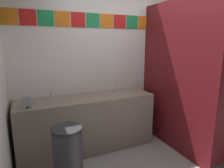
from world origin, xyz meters
name	(u,v)px	position (x,y,z in m)	size (l,w,h in m)	color
wall_back	(124,54)	(0.00, 1.45, 1.45)	(3.75, 0.09, 2.89)	white
vanity_counter	(87,122)	(-0.81, 1.12, 0.43)	(2.03, 0.58, 0.83)	gray
faucet_left	(51,96)	(-1.31, 1.21, 0.89)	(0.04, 0.10, 0.14)	silver
faucet_right	(115,89)	(-0.30, 1.21, 0.89)	(0.04, 0.10, 0.14)	silver
soap_dispenser	(27,102)	(-1.63, 0.95, 0.91)	(0.09, 0.09, 0.16)	gray
stall_divider	(195,80)	(0.58, 0.37, 1.13)	(0.92, 1.55, 2.25)	maroon
toilet	(180,116)	(0.93, 0.97, 0.30)	(0.39, 0.49, 0.74)	white
trash_bin	(68,158)	(-1.26, 0.38, 0.37)	(0.33, 0.33, 0.74)	#333338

